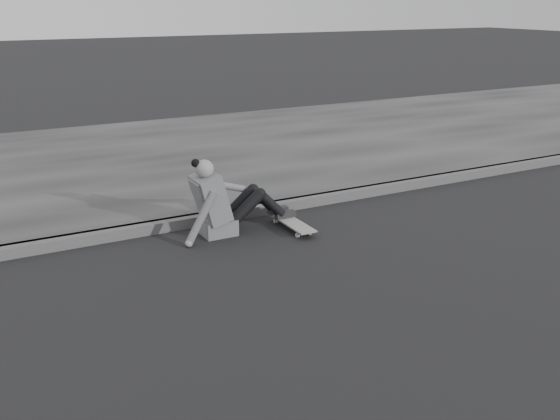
{
  "coord_description": "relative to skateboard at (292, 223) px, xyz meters",
  "views": [
    {
      "loc": [
        -5.25,
        -3.82,
        2.47
      ],
      "look_at": [
        -2.52,
        1.3,
        0.5
      ],
      "focal_mm": 40.0,
      "sensor_mm": 36.0,
      "label": 1
    }
  ],
  "objects": [
    {
      "name": "curb",
      "position": [
        2.02,
        0.63,
        -0.01
      ],
      "size": [
        24.0,
        0.16,
        0.12
      ],
      "primitive_type": "cube",
      "color": "#474747",
      "rests_on": "ground"
    },
    {
      "name": "skateboard",
      "position": [
        0.0,
        0.0,
        0.0
      ],
      "size": [
        0.2,
        0.78,
        0.09
      ],
      "color": "#9C9C97",
      "rests_on": "ground"
    },
    {
      "name": "ground",
      "position": [
        2.02,
        -1.95,
        -0.07
      ],
      "size": [
        80.0,
        80.0,
        0.0
      ],
      "primitive_type": "plane",
      "color": "black",
      "rests_on": "ground"
    },
    {
      "name": "sidewalk",
      "position": [
        2.02,
        3.65,
        -0.01
      ],
      "size": [
        24.0,
        6.0,
        0.12
      ],
      "primitive_type": "cube",
      "color": "#333333",
      "rests_on": "ground"
    },
    {
      "name": "seated_woman",
      "position": [
        -0.73,
        0.25,
        0.29
      ],
      "size": [
        1.38,
        0.46,
        0.88
      ],
      "color": "#5A5A5C",
      "rests_on": "ground"
    }
  ]
}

